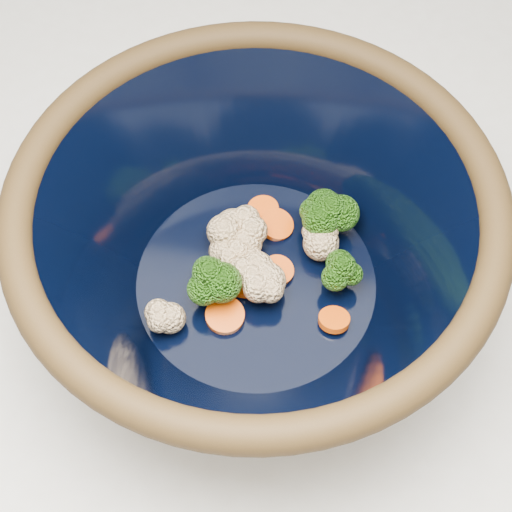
% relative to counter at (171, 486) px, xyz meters
% --- Properties ---
extents(counter, '(1.20, 1.20, 0.90)m').
position_rel_counter_xyz_m(counter, '(0.00, 0.00, 0.00)').
color(counter, beige).
rests_on(counter, ground).
extents(mixing_bowl, '(0.45, 0.45, 0.16)m').
position_rel_counter_xyz_m(mixing_bowl, '(0.11, 0.08, 0.54)').
color(mixing_bowl, black).
rests_on(mixing_bowl, counter).
extents(vegetable_pile, '(0.16, 0.15, 0.05)m').
position_rel_counter_xyz_m(vegetable_pile, '(0.12, 0.09, 0.51)').
color(vegetable_pile, '#608442').
rests_on(vegetable_pile, mixing_bowl).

